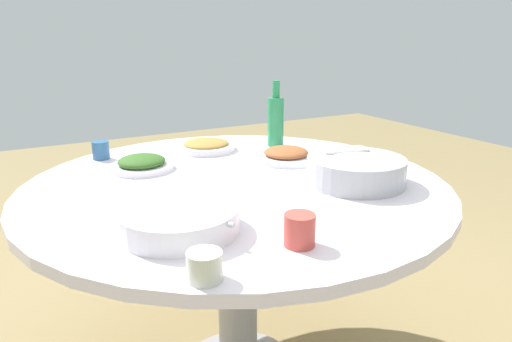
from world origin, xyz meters
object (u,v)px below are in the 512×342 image
dish_greens (142,164)px  tea_cup_side (300,230)px  tea_cup_far (205,266)px  dish_stirfry (286,155)px  dish_tofu_braise (206,146)px  tea_cup_near (101,150)px  soup_bowl (179,220)px  green_bottle (276,120)px  rice_bowl (356,170)px  round_dining_table (237,218)px

dish_greens → tea_cup_side: size_ratio=2.92×
tea_cup_far → dish_stirfry: bearing=-132.4°
dish_tofu_braise → tea_cup_far: 0.98m
tea_cup_near → tea_cup_far: tea_cup_near is taller
soup_bowl → tea_cup_near: bearing=-87.5°
soup_bowl → green_bottle: green_bottle is taller
soup_bowl → rice_bowl: bearing=-172.7°
round_dining_table → rice_bowl: size_ratio=4.36×
tea_cup_near → round_dining_table: bearing=124.3°
rice_bowl → dish_stirfry: 0.33m
round_dining_table → tea_cup_near: (0.32, -0.46, 0.16)m
round_dining_table → rice_bowl: bearing=147.2°
dish_greens → tea_cup_side: (-0.14, 0.73, 0.02)m
tea_cup_near → dish_stirfry: bearing=150.3°
round_dining_table → dish_stirfry: (-0.27, -0.13, 0.14)m
tea_cup_side → green_bottle: bearing=-117.8°
dish_tofu_braise → green_bottle: (-0.28, 0.06, 0.09)m
dish_stirfry → soup_bowl: bearing=36.3°
tea_cup_near → tea_cup_side: (-0.24, 0.93, 0.00)m
tea_cup_near → tea_cup_side: 0.96m
dish_greens → dish_stirfry: (-0.49, 0.13, -0.00)m
dish_greens → tea_cup_side: tea_cup_side is taller
round_dining_table → dish_greens: 0.37m
soup_bowl → dish_stirfry: (-0.55, -0.40, -0.01)m
tea_cup_far → tea_cup_side: (-0.24, -0.04, 0.01)m
green_bottle → tea_cup_near: green_bottle is taller
dish_tofu_braise → tea_cup_side: bearing=80.3°
soup_bowl → tea_cup_far: (0.03, 0.23, 0.00)m
rice_bowl → tea_cup_side: bearing=35.1°
dish_greens → tea_cup_near: bearing=-65.6°
round_dining_table → tea_cup_near: 0.58m
dish_greens → rice_bowl: bearing=139.2°
tea_cup_near → tea_cup_far: bearing=90.0°
dish_greens → dish_tofu_braise: bearing=-154.7°
dish_greens → green_bottle: 0.58m
dish_tofu_braise → round_dining_table: bearing=80.4°
soup_bowl → tea_cup_far: bearing=82.1°
tea_cup_near → tea_cup_far: 0.97m
dish_tofu_braise → green_bottle: 0.30m
dish_stirfry → tea_cup_far: tea_cup_far is taller
soup_bowl → dish_tofu_braise: size_ratio=1.28×
dish_tofu_braise → green_bottle: size_ratio=0.85×
soup_bowl → dish_tofu_braise: soup_bowl is taller
dish_greens → soup_bowl: bearing=83.6°
green_bottle → dish_stirfry: bearing=69.0°
round_dining_table → green_bottle: 0.53m
tea_cup_near → dish_tofu_braise: bearing=170.1°
rice_bowl → soup_bowl: rice_bowl is taller
tea_cup_near → rice_bowl: bearing=133.3°
soup_bowl → tea_cup_side: 0.28m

